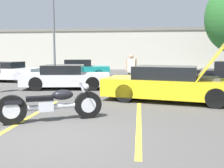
# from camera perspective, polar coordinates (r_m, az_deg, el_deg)

# --- Properties ---
(ground_plane) EXTENTS (80.00, 80.00, 0.00)m
(ground_plane) POSITION_cam_1_polar(r_m,az_deg,el_deg) (5.33, -14.23, -11.57)
(ground_plane) COLOR #514F4C
(parking_stripe_middle) EXTENTS (0.12, 4.64, 0.01)m
(parking_stripe_middle) POSITION_cam_1_polar(r_m,az_deg,el_deg) (6.92, -18.80, -7.41)
(parking_stripe_middle) COLOR yellow
(parking_stripe_middle) RESTS_ON ground
(parking_stripe_back) EXTENTS (0.12, 4.64, 0.01)m
(parking_stripe_back) POSITION_cam_1_polar(r_m,az_deg,el_deg) (6.29, 6.15, -8.51)
(parking_stripe_back) COLOR yellow
(parking_stripe_back) RESTS_ON ground
(far_building) EXTENTS (32.00, 4.20, 4.40)m
(far_building) POSITION_cam_1_polar(r_m,az_deg,el_deg) (28.90, 2.71, 8.22)
(far_building) COLOR beige
(far_building) RESTS_ON ground
(light_pole) EXTENTS (1.21, 0.28, 8.49)m
(light_pole) POSITION_cam_1_polar(r_m,az_deg,el_deg) (21.68, -13.05, 14.59)
(light_pole) COLOR slate
(light_pole) RESTS_ON ground
(motorcycle) EXTENTS (2.38, 1.26, 0.99)m
(motorcycle) POSITION_cam_1_polar(r_m,az_deg,el_deg) (6.39, -13.71, -4.60)
(motorcycle) COLOR black
(motorcycle) RESTS_ON ground
(show_car_hood_open) EXTENTS (4.97, 2.79, 2.15)m
(show_car_hood_open) POSITION_cam_1_polar(r_m,az_deg,el_deg) (9.07, 13.27, -0.01)
(show_car_hood_open) COLOR yellow
(show_car_hood_open) RESTS_ON ground
(parked_car_mid_left_row) EXTENTS (4.35, 2.69, 1.27)m
(parked_car_mid_left_row) POSITION_cam_1_polar(r_m,az_deg,el_deg) (17.99, -7.34, 3.43)
(parked_car_mid_left_row) COLOR teal
(parked_car_mid_left_row) RESTS_ON ground
(parked_car_mid_right_row) EXTENTS (4.36, 2.52, 1.14)m
(parked_car_mid_right_row) POSITION_cam_1_polar(r_m,az_deg,el_deg) (12.36, -10.41, 1.59)
(parked_car_mid_right_row) COLOR silver
(parked_car_mid_right_row) RESTS_ON ground
(parked_car_left_row) EXTENTS (4.24, 2.11, 1.19)m
(parked_car_left_row) POSITION_cam_1_polar(r_m,az_deg,el_deg) (16.56, -22.91, 2.60)
(parked_car_left_row) COLOR silver
(parked_car_left_row) RESTS_ON ground
(spectator_near_motorcycle) EXTENTS (0.52, 0.22, 1.66)m
(spectator_near_motorcycle) POSITION_cam_1_polar(r_m,az_deg,el_deg) (11.71, 4.40, 3.53)
(spectator_near_motorcycle) COLOR gray
(spectator_near_motorcycle) RESTS_ON ground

